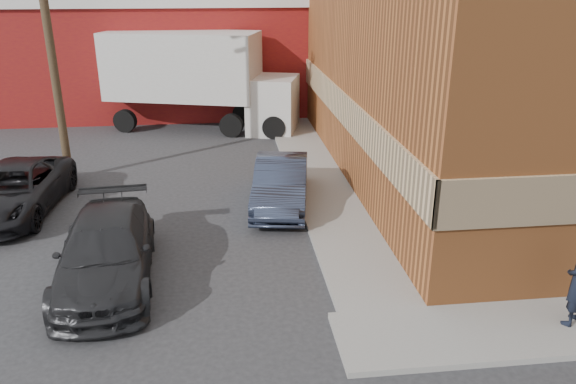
{
  "coord_description": "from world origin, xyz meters",
  "views": [
    {
      "loc": [
        -2.37,
        -9.2,
        6.25
      ],
      "look_at": [
        -0.89,
        3.38,
        1.37
      ],
      "focal_mm": 35.0,
      "sensor_mm": 36.0,
      "label": 1
    }
  ],
  "objects_px": {
    "warehouse": "(147,50)",
    "box_truck": "(201,74)",
    "brick_building": "(549,27)",
    "utility_pole": "(48,30)",
    "suv_a": "(13,190)",
    "sedan": "(281,183)",
    "suv_b": "(106,252)"
  },
  "relations": [
    {
      "from": "warehouse",
      "to": "box_truck",
      "type": "distance_m",
      "value": 5.71
    },
    {
      "from": "utility_pole",
      "to": "suv_b",
      "type": "height_order",
      "value": "utility_pole"
    },
    {
      "from": "warehouse",
      "to": "suv_b",
      "type": "bearing_deg",
      "value": -86.84
    },
    {
      "from": "brick_building",
      "to": "warehouse",
      "type": "xyz_separation_m",
      "value": [
        -14.5,
        11.0,
        -1.87
      ]
    },
    {
      "from": "brick_building",
      "to": "warehouse",
      "type": "bearing_deg",
      "value": 142.8
    },
    {
      "from": "brick_building",
      "to": "suv_b",
      "type": "bearing_deg",
      "value": -152.6
    },
    {
      "from": "suv_a",
      "to": "box_truck",
      "type": "xyz_separation_m",
      "value": [
        5.06,
        8.81,
        1.68
      ]
    },
    {
      "from": "sedan",
      "to": "brick_building",
      "type": "bearing_deg",
      "value": 27.74
    },
    {
      "from": "suv_b",
      "to": "suv_a",
      "type": "bearing_deg",
      "value": 123.41
    },
    {
      "from": "brick_building",
      "to": "warehouse",
      "type": "relative_size",
      "value": 1.12
    },
    {
      "from": "suv_a",
      "to": "sedan",
      "type": "bearing_deg",
      "value": 0.66
    },
    {
      "from": "suv_a",
      "to": "brick_building",
      "type": "bearing_deg",
      "value": 12.79
    },
    {
      "from": "brick_building",
      "to": "sedan",
      "type": "distance_m",
      "value": 10.59
    },
    {
      "from": "sedan",
      "to": "utility_pole",
      "type": "bearing_deg",
      "value": 163.98
    },
    {
      "from": "sedan",
      "to": "suv_b",
      "type": "xyz_separation_m",
      "value": [
        -4.21,
        -3.86,
        0.0
      ]
    },
    {
      "from": "brick_building",
      "to": "utility_pole",
      "type": "relative_size",
      "value": 2.03
    },
    {
      "from": "utility_pole",
      "to": "suv_a",
      "type": "bearing_deg",
      "value": -105.83
    },
    {
      "from": "warehouse",
      "to": "box_truck",
      "type": "relative_size",
      "value": 1.88
    },
    {
      "from": "brick_building",
      "to": "suv_a",
      "type": "relative_size",
      "value": 3.72
    },
    {
      "from": "suv_b",
      "to": "box_truck",
      "type": "xyz_separation_m",
      "value": [
        1.77,
        13.03,
        1.66
      ]
    },
    {
      "from": "sedan",
      "to": "suv_b",
      "type": "bearing_deg",
      "value": -128.35
    },
    {
      "from": "sedan",
      "to": "suv_b",
      "type": "distance_m",
      "value": 5.71
    },
    {
      "from": "warehouse",
      "to": "sedan",
      "type": "relative_size",
      "value": 3.87
    },
    {
      "from": "box_truck",
      "to": "utility_pole",
      "type": "bearing_deg",
      "value": -109.0
    },
    {
      "from": "brick_building",
      "to": "sedan",
      "type": "xyz_separation_m",
      "value": [
        -9.3,
        -3.14,
        -3.99
      ]
    },
    {
      "from": "brick_building",
      "to": "warehouse",
      "type": "distance_m",
      "value": 18.3
    },
    {
      "from": "warehouse",
      "to": "box_truck",
      "type": "bearing_deg",
      "value": -60.9
    },
    {
      "from": "warehouse",
      "to": "utility_pole",
      "type": "relative_size",
      "value": 1.81
    },
    {
      "from": "brick_building",
      "to": "box_truck",
      "type": "height_order",
      "value": "brick_building"
    },
    {
      "from": "warehouse",
      "to": "suv_b",
      "type": "xyz_separation_m",
      "value": [
        0.99,
        -18.0,
        -2.11
      ]
    },
    {
      "from": "warehouse",
      "to": "utility_pole",
      "type": "height_order",
      "value": "utility_pole"
    },
    {
      "from": "utility_pole",
      "to": "suv_a",
      "type": "distance_m",
      "value": 4.99
    }
  ]
}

